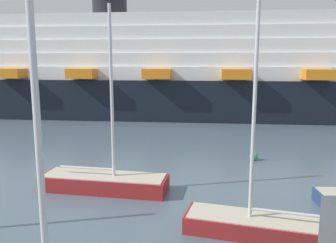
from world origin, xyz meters
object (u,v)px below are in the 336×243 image
object	(u,v)px
channel_buoy_0	(254,156)
cruise_ship	(230,73)
sailboat_4	(105,181)
sailboat_1	(262,224)

from	to	relation	value
channel_buoy_0	cruise_ship	bearing A→B (deg)	92.13
sailboat_4	cruise_ship	xyz separation A→B (m)	(7.39, 25.82, 4.58)
sailboat_4	sailboat_1	bearing A→B (deg)	-24.21
sailboat_4	channel_buoy_0	world-z (taller)	sailboat_4
sailboat_1	sailboat_4	bearing A→B (deg)	-18.12
cruise_ship	sailboat_1	bearing A→B (deg)	-91.56
sailboat_4	channel_buoy_0	size ratio (longest dim) A/B	5.70
sailboat_4	channel_buoy_0	xyz separation A→B (m)	(8.11, 6.49, -0.20)
channel_buoy_0	cruise_ship	distance (m)	19.93
sailboat_1	sailboat_4	size ratio (longest dim) A/B	1.04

